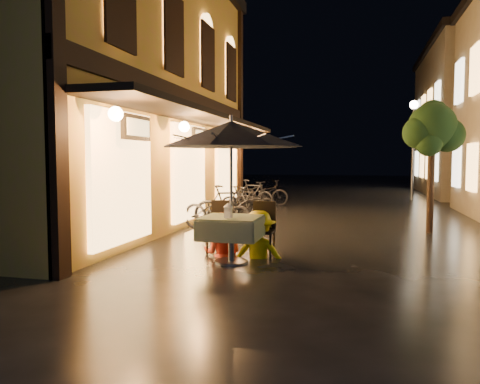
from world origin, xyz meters
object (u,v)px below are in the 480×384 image
(cafe_table, at_px, (231,228))
(table_lantern, at_px, (228,209))
(patio_umbrella, at_px, (231,134))
(person_yellow, at_px, (259,212))
(person_orange, at_px, (222,214))
(bicycle_0, at_px, (218,210))

(cafe_table, distance_m, table_lantern, 0.38)
(patio_umbrella, height_order, person_yellow, patio_umbrella)
(patio_umbrella, bearing_deg, person_yellow, 57.98)
(patio_umbrella, xyz_separation_m, table_lantern, (0.00, -0.19, -1.23))
(table_lantern, height_order, person_orange, person_orange)
(table_lantern, relative_size, person_orange, 0.17)
(bicycle_0, bearing_deg, person_orange, -149.35)
(person_orange, bearing_deg, table_lantern, 111.05)
(cafe_table, relative_size, table_lantern, 3.96)
(cafe_table, distance_m, bicycle_0, 3.51)
(person_orange, height_order, bicycle_0, person_orange)
(table_lantern, relative_size, bicycle_0, 0.13)
(cafe_table, xyz_separation_m, table_lantern, (0.00, -0.19, 0.33))
(cafe_table, relative_size, bicycle_0, 0.52)
(person_orange, relative_size, person_yellow, 0.93)
(patio_umbrella, xyz_separation_m, person_orange, (-0.32, 0.59, -1.39))
(person_orange, bearing_deg, cafe_table, 117.27)
(cafe_table, bearing_deg, table_lantern, -90.00)
(table_lantern, bearing_deg, person_yellow, 64.80)
(table_lantern, distance_m, bicycle_0, 3.71)
(patio_umbrella, relative_size, table_lantern, 9.84)
(person_orange, distance_m, bicycle_0, 2.86)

